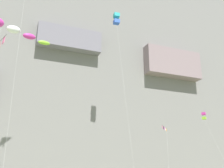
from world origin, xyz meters
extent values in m
cube|color=slate|center=(0.00, 57.85, 35.40)|extent=(180.00, 30.82, 70.79)
cube|color=slate|center=(0.00, 41.61, 29.72)|extent=(13.67, 2.80, 4.87)
cube|color=gray|center=(25.72, 41.76, 28.00)|extent=(14.73, 3.84, 7.02)
cube|color=teal|center=(6.29, 30.21, 30.31)|extent=(1.15, 1.15, 0.73)
cube|color=blue|center=(6.29, 30.21, 28.96)|extent=(1.15, 1.15, 0.73)
cylinder|color=black|center=(6.76, 30.21, 29.64)|extent=(0.04, 0.04, 1.98)
cylinder|color=black|center=(5.82, 30.21, 29.64)|extent=(0.04, 0.04, 1.98)
cylinder|color=silver|center=(7.32, 29.09, 14.36)|extent=(2.07, 2.27, 28.48)
cylinder|color=black|center=(17.47, 33.80, 10.66)|extent=(2.81, 2.89, 0.03)
cube|color=orange|center=(18.59, 34.95, 10.38)|extent=(0.35, 0.36, 0.51)
cube|color=white|center=(18.03, 34.38, 10.38)|extent=(0.36, 0.37, 0.51)
cube|color=#CC3399|center=(17.47, 33.80, 10.38)|extent=(0.35, 0.36, 0.51)
cube|color=black|center=(16.91, 33.23, 10.38)|extent=(0.35, 0.36, 0.51)
cube|color=pink|center=(16.35, 32.65, 10.38)|extent=(0.37, 0.38, 0.51)
cylinder|color=silver|center=(17.33, 32.89, 5.39)|extent=(3.09, 4.72, 10.55)
cube|color=pink|center=(-11.39, 6.74, 10.10)|extent=(0.19, 0.40, 0.44)
cube|color=#CC3399|center=(25.42, 31.81, 13.47)|extent=(0.96, 0.96, 0.48)
cube|color=#8CCC33|center=(25.42, 31.81, 12.58)|extent=(0.96, 0.96, 0.48)
cylinder|color=black|center=(25.73, 31.81, 13.02)|extent=(0.02, 0.02, 1.30)
cylinder|color=black|center=(25.11, 31.81, 13.02)|extent=(0.02, 0.02, 1.30)
cylinder|color=silver|center=(26.42, 29.78, 6.23)|extent=(2.02, 4.08, 12.22)
ellipsoid|color=white|center=(-11.03, 16.45, 16.23)|extent=(1.70, 1.24, 0.97)
ellipsoid|color=#CC3399|center=(-9.37, 16.98, 16.04)|extent=(1.62, 1.06, 0.79)
ellipsoid|color=#8CCC33|center=(-7.72, 17.52, 15.84)|extent=(1.55, 0.88, 0.61)
cylinder|color=silver|center=(-10.29, 22.98, 15.06)|extent=(0.13, 2.97, 29.89)
camera|label=1|loc=(-10.61, -10.56, 1.72)|focal=43.70mm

